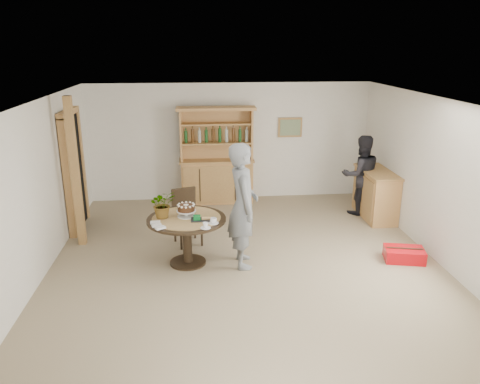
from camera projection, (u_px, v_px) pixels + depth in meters
name	position (u px, v px, depth m)	size (l,w,h in m)	color
ground	(247.00, 269.00, 7.11)	(7.00, 7.00, 0.00)	tan
room_shell	(248.00, 157.00, 6.59)	(6.04, 7.04, 2.52)	white
doorway	(74.00, 170.00, 8.42)	(0.13, 1.10, 2.18)	black
pine_post	(75.00, 173.00, 7.63)	(0.12, 0.12, 2.50)	tan
hutch	(217.00, 171.00, 9.95)	(1.62, 0.54, 2.04)	tan
sideboard	(376.00, 194.00, 9.11)	(0.54, 1.26, 0.94)	tan
dining_table	(187.00, 227.00, 7.12)	(1.20, 1.20, 0.76)	black
dining_chair	(186.00, 213.00, 7.92)	(0.53, 0.53, 0.95)	black
birthday_cake	(186.00, 209.00, 7.08)	(0.30, 0.30, 0.20)	white
flower_vase	(163.00, 204.00, 7.02)	(0.38, 0.33, 0.42)	#3F7233
gift_tray	(201.00, 218.00, 6.97)	(0.30, 0.20, 0.08)	black
coffee_cup_a	(213.00, 221.00, 6.83)	(0.15, 0.15, 0.09)	white
coffee_cup_b	(206.00, 226.00, 6.66)	(0.15, 0.15, 0.08)	white
napkins	(157.00, 225.00, 6.73)	(0.24, 0.33, 0.03)	white
teen_boy	(243.00, 206.00, 6.99)	(0.70, 0.46, 1.92)	slate
adult_person	(361.00, 175.00, 9.22)	(0.77, 0.60, 1.59)	black
red_suitcase	(404.00, 254.00, 7.37)	(0.67, 0.52, 0.21)	red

